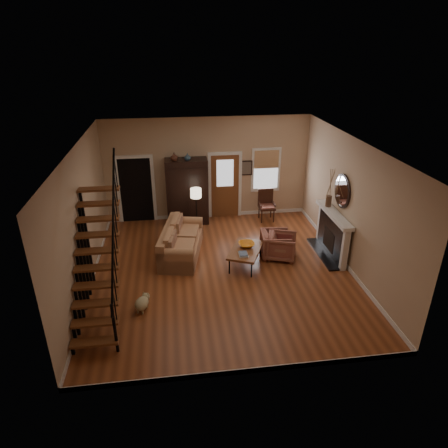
{
  "coord_description": "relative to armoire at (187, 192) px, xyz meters",
  "views": [
    {
      "loc": [
        -1.15,
        -8.72,
        5.47
      ],
      "look_at": [
        0.1,
        0.4,
        1.15
      ],
      "focal_mm": 32.0,
      "sensor_mm": 36.0,
      "label": 1
    }
  ],
  "objects": [
    {
      "name": "staircase",
      "position": [
        -2.08,
        -4.45,
        0.55
      ],
      "size": [
        0.94,
        2.8,
        3.2
      ],
      "primitive_type": null,
      "color": "brown",
      "rests_on": "ground"
    },
    {
      "name": "armchair_left",
      "position": [
        2.39,
        -2.67,
        -0.7
      ],
      "size": [
        0.96,
        0.95,
        0.69
      ],
      "primitive_type": "imported",
      "rotation": [
        0.0,
        0.0,
        1.24
      ],
      "color": "maroon",
      "rests_on": "ground"
    },
    {
      "name": "armchair_right",
      "position": [
        2.25,
        -2.55,
        -0.69
      ],
      "size": [
        0.86,
        0.84,
        0.71
      ],
      "primitive_type": "imported",
      "rotation": [
        0.0,
        0.0,
        1.47
      ],
      "color": "maroon",
      "rests_on": "ground"
    },
    {
      "name": "fireplace",
      "position": [
        3.83,
        -2.65,
        -0.31
      ],
      "size": [
        0.33,
        1.95,
        2.3
      ],
      "color": "black",
      "rests_on": "ground"
    },
    {
      "name": "dog",
      "position": [
        -1.26,
        -4.54,
        -0.88
      ],
      "size": [
        0.43,
        0.53,
        0.34
      ],
      "primitive_type": null,
      "rotation": [
        0.0,
        0.0,
        -0.39
      ],
      "color": "#C3B685",
      "rests_on": "ground"
    },
    {
      "name": "side_chair",
      "position": [
        2.55,
        -0.2,
        -0.54
      ],
      "size": [
        0.54,
        0.54,
        1.02
      ],
      "primitive_type": null,
      "color": "#391D12",
      "rests_on": "ground"
    },
    {
      "name": "sofa",
      "position": [
        -0.29,
        -2.14,
        -0.65
      ],
      "size": [
        1.34,
        2.31,
        0.81
      ],
      "primitive_type": null,
      "rotation": [
        0.0,
        0.0,
        -0.2
      ],
      "color": "#AF784F",
      "rests_on": "ground"
    },
    {
      "name": "armoire",
      "position": [
        0.0,
        0.0,
        0.0
      ],
      "size": [
        1.3,
        0.6,
        2.1
      ],
      "primitive_type": null,
      "color": "black",
      "rests_on": "ground"
    },
    {
      "name": "books",
      "position": [
        1.23,
        -3.22,
        -0.55
      ],
      "size": [
        0.23,
        0.31,
        0.06
      ],
      "primitive_type": null,
      "color": "beige",
      "rests_on": "coffee_table"
    },
    {
      "name": "vase_a",
      "position": [
        -0.35,
        -0.1,
        1.17
      ],
      "size": [
        0.24,
        0.24,
        0.25
      ],
      "primitive_type": "imported",
      "color": "#4C2619",
      "rests_on": "armoire"
    },
    {
      "name": "vase_b",
      "position": [
        0.05,
        -0.1,
        1.16
      ],
      "size": [
        0.2,
        0.2,
        0.21
      ],
      "primitive_type": "imported",
      "color": "#334C60",
      "rests_on": "armoire"
    },
    {
      "name": "coffee_table",
      "position": [
        1.35,
        -2.92,
        -0.81
      ],
      "size": [
        1.17,
        1.42,
        0.47
      ],
      "primitive_type": null,
      "rotation": [
        0.0,
        0.0,
        -0.42
      ],
      "color": "brown",
      "rests_on": "ground"
    },
    {
      "name": "room",
      "position": [
        0.29,
        -1.39,
        0.46
      ],
      "size": [
        7.0,
        7.33,
        3.3
      ],
      "color": "brown",
      "rests_on": "ground"
    },
    {
      "name": "bowl",
      "position": [
        1.4,
        -2.77,
        -0.52
      ],
      "size": [
        0.42,
        0.42,
        0.1
      ],
      "primitive_type": "imported",
      "color": "orange",
      "rests_on": "coffee_table"
    },
    {
      "name": "floor_lamp",
      "position": [
        0.23,
        -0.8,
        -0.34
      ],
      "size": [
        0.35,
        0.35,
        1.43
      ],
      "primitive_type": null,
      "rotation": [
        0.0,
        0.0,
        -0.08
      ],
      "color": "black",
      "rests_on": "ground"
    }
  ]
}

